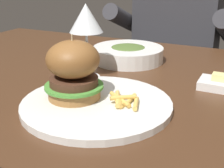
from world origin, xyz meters
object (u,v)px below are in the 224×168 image
(diner_person, at_px, (174,67))
(soup_bowl, at_px, (128,53))
(wine_glass, at_px, (86,20))
(butter_dish, at_px, (218,84))
(main_plate, at_px, (97,104))
(burger_sandwich, at_px, (73,70))

(diner_person, bearing_deg, soup_bowl, -90.21)
(soup_bowl, xyz_separation_m, diner_person, (0.00, 0.55, -0.20))
(wine_glass, distance_m, butter_dish, 0.35)
(soup_bowl, relative_size, diner_person, 0.18)
(main_plate, distance_m, wine_glass, 0.23)
(soup_bowl, bearing_deg, main_plate, -77.30)
(main_plate, xyz_separation_m, wine_glass, (-0.11, 0.15, 0.14))
(burger_sandwich, height_order, soup_bowl, burger_sandwich)
(wine_glass, distance_m, soup_bowl, 0.23)
(wine_glass, height_order, soup_bowl, wine_glass)
(soup_bowl, bearing_deg, butter_dish, -22.66)
(main_plate, bearing_deg, diner_person, 94.73)
(wine_glass, bearing_deg, diner_person, 87.34)
(main_plate, height_order, butter_dish, butter_dish)
(diner_person, bearing_deg, wine_glass, -92.66)
(main_plate, height_order, soup_bowl, soup_bowl)
(wine_glass, relative_size, butter_dish, 2.18)
(wine_glass, bearing_deg, main_plate, -54.07)
(wine_glass, relative_size, diner_person, 0.16)
(main_plate, height_order, wine_glass, wine_glass)
(soup_bowl, bearing_deg, wine_glass, -99.86)
(wine_glass, xyz_separation_m, butter_dish, (0.31, 0.07, -0.13))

